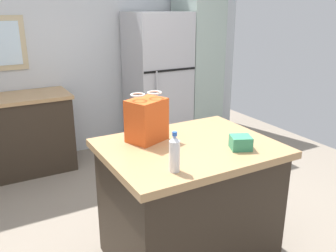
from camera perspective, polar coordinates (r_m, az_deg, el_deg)
name	(u,v)px	position (r m, az deg, el deg)	size (l,w,h in m)	color
ground	(164,243)	(3.09, -0.58, -17.97)	(5.96, 5.96, 0.00)	gray
back_wall	(72,46)	(4.69, -14.94, 12.20)	(4.97, 0.13, 2.74)	silver
kitchen_island	(188,203)	(2.69, 3.19, -12.12)	(1.18, 0.93, 0.93)	#33281E
refrigerator	(157,83)	(4.73, -1.69, 6.88)	(0.72, 0.71, 1.77)	#B7B7BC
tall_cabinet	(197,65)	(5.00, 4.61, 9.54)	(0.47, 0.63, 2.12)	#9EB2A8
shopping_bag	(147,120)	(2.53, -3.40, 0.99)	(0.31, 0.28, 0.35)	#DB511E
small_box	(241,143)	(2.45, 11.43, -2.59)	(0.13, 0.13, 0.09)	#388E66
bottle	(175,154)	(2.06, 1.04, -4.41)	(0.06, 0.06, 0.24)	white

